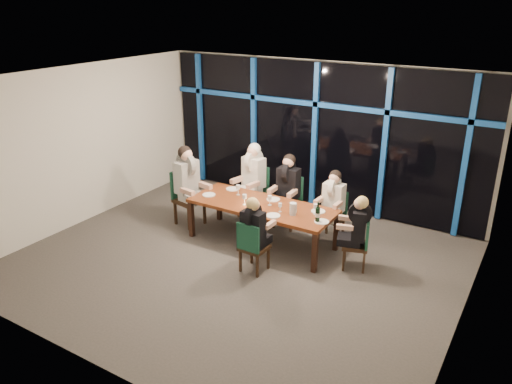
% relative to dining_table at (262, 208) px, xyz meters
% --- Properties ---
extents(room, '(7.04, 7.00, 3.02)m').
position_rel_dining_table_xyz_m(room, '(0.00, -0.80, 1.34)').
color(room, '#504A46').
rests_on(room, ground).
extents(window_wall, '(6.86, 0.43, 2.94)m').
position_rel_dining_table_xyz_m(window_wall, '(0.01, 2.13, 0.87)').
color(window_wall, black).
rests_on(window_wall, ground).
extents(dining_table, '(2.60, 1.00, 0.75)m').
position_rel_dining_table_xyz_m(dining_table, '(0.00, 0.00, 0.00)').
color(dining_table, brown).
rests_on(dining_table, ground).
extents(chair_far_left, '(0.56, 0.56, 1.04)m').
position_rel_dining_table_xyz_m(chair_far_left, '(-0.74, 0.98, -0.10)').
color(chair_far_left, black).
rests_on(chair_far_left, ground).
extents(chair_far_mid, '(0.46, 0.46, 0.98)m').
position_rel_dining_table_xyz_m(chair_far_mid, '(0.05, 0.94, -0.13)').
color(chair_far_mid, black).
rests_on(chair_far_mid, ground).
extents(chair_far_right, '(0.43, 0.43, 0.90)m').
position_rel_dining_table_xyz_m(chair_far_right, '(1.00, 0.86, -0.18)').
color(chair_far_right, black).
rests_on(chair_far_right, ground).
extents(chair_end_left, '(0.58, 0.58, 1.07)m').
position_rel_dining_table_xyz_m(chair_end_left, '(-1.70, -0.01, -0.09)').
color(chair_end_left, black).
rests_on(chair_end_left, ground).
extents(chair_end_right, '(0.50, 0.50, 0.86)m').
position_rel_dining_table_xyz_m(chair_end_right, '(1.81, 0.06, -0.20)').
color(chair_end_right, black).
rests_on(chair_end_right, ground).
extents(chair_near_mid, '(0.42, 0.42, 0.87)m').
position_rel_dining_table_xyz_m(chair_near_mid, '(0.39, -0.97, -0.19)').
color(chair_near_mid, black).
rests_on(chair_near_mid, ground).
extents(diner_far_left, '(0.56, 0.69, 1.01)m').
position_rel_dining_table_xyz_m(diner_far_left, '(-0.75, 0.90, 0.31)').
color(diner_far_left, silver).
rests_on(diner_far_left, ground).
extents(diner_far_mid, '(0.49, 0.61, 0.95)m').
position_rel_dining_table_xyz_m(diner_far_mid, '(0.05, 0.85, 0.25)').
color(diner_far_mid, black).
rests_on(diner_far_mid, ground).
extents(diner_far_right, '(0.45, 0.57, 0.87)m').
position_rel_dining_table_xyz_m(diner_far_right, '(1.00, 0.78, 0.18)').
color(diner_far_right, silver).
rests_on(diner_far_right, ground).
extents(diner_end_left, '(0.71, 0.58, 1.04)m').
position_rel_dining_table_xyz_m(diner_end_left, '(-1.61, -0.03, 0.34)').
color(diner_end_left, black).
rests_on(diner_end_left, ground).
extents(diner_end_right, '(0.58, 0.51, 0.83)m').
position_rel_dining_table_xyz_m(diner_end_right, '(1.74, 0.04, 0.14)').
color(diner_end_right, black).
rests_on(diner_end_right, ground).
extents(diner_near_mid, '(0.44, 0.55, 0.85)m').
position_rel_dining_table_xyz_m(diner_near_mid, '(0.39, -0.89, 0.16)').
color(diner_near_mid, black).
rests_on(diner_near_mid, ground).
extents(plate_far_left, '(0.24, 0.24, 0.01)m').
position_rel_dining_table_xyz_m(plate_far_left, '(-0.85, 0.34, 0.08)').
color(plate_far_left, white).
rests_on(plate_far_left, dining_table).
extents(plate_far_mid, '(0.24, 0.24, 0.01)m').
position_rel_dining_table_xyz_m(plate_far_mid, '(0.06, 0.29, 0.08)').
color(plate_far_mid, white).
rests_on(plate_far_mid, dining_table).
extents(plate_far_right, '(0.24, 0.24, 0.01)m').
position_rel_dining_table_xyz_m(plate_far_right, '(0.98, 0.22, 0.08)').
color(plate_far_right, white).
rests_on(plate_far_right, dining_table).
extents(plate_end_left, '(0.24, 0.24, 0.01)m').
position_rel_dining_table_xyz_m(plate_end_left, '(-1.05, -0.13, 0.08)').
color(plate_end_left, white).
rests_on(plate_end_left, dining_table).
extents(plate_end_right, '(0.24, 0.24, 0.01)m').
position_rel_dining_table_xyz_m(plate_end_right, '(1.20, -0.13, 0.08)').
color(plate_end_right, white).
rests_on(plate_end_right, dining_table).
extents(plate_near_mid, '(0.24, 0.24, 0.01)m').
position_rel_dining_table_xyz_m(plate_near_mid, '(0.41, -0.33, 0.08)').
color(plate_near_mid, white).
rests_on(plate_near_mid, dining_table).
extents(wine_bottle, '(0.08, 0.08, 0.34)m').
position_rel_dining_table_xyz_m(wine_bottle, '(1.14, -0.16, 0.20)').
color(wine_bottle, black).
rests_on(wine_bottle, dining_table).
extents(water_pitcher, '(0.13, 0.12, 0.21)m').
position_rel_dining_table_xyz_m(water_pitcher, '(0.67, -0.11, 0.17)').
color(water_pitcher, silver).
rests_on(water_pitcher, dining_table).
extents(tea_light, '(0.05, 0.05, 0.03)m').
position_rel_dining_table_xyz_m(tea_light, '(-0.18, -0.14, 0.08)').
color(tea_light, '#FFA54C').
rests_on(tea_light, dining_table).
extents(wine_glass_a, '(0.07, 0.07, 0.19)m').
position_rel_dining_table_xyz_m(wine_glass_a, '(-0.25, -0.17, 0.21)').
color(wine_glass_a, silver).
rests_on(wine_glass_a, dining_table).
extents(wine_glass_b, '(0.07, 0.07, 0.18)m').
position_rel_dining_table_xyz_m(wine_glass_b, '(0.13, 0.04, 0.20)').
color(wine_glass_b, white).
rests_on(wine_glass_b, dining_table).
extents(wine_glass_c, '(0.06, 0.06, 0.16)m').
position_rel_dining_table_xyz_m(wine_glass_c, '(0.43, -0.12, 0.18)').
color(wine_glass_c, silver).
rests_on(wine_glass_c, dining_table).
extents(wine_glass_d, '(0.07, 0.07, 0.19)m').
position_rel_dining_table_xyz_m(wine_glass_d, '(-0.61, 0.17, 0.21)').
color(wine_glass_d, silver).
rests_on(wine_glass_d, dining_table).
extents(wine_glass_e, '(0.07, 0.07, 0.18)m').
position_rel_dining_table_xyz_m(wine_glass_e, '(0.98, 0.10, 0.20)').
color(wine_glass_e, silver).
rests_on(wine_glass_e, dining_table).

